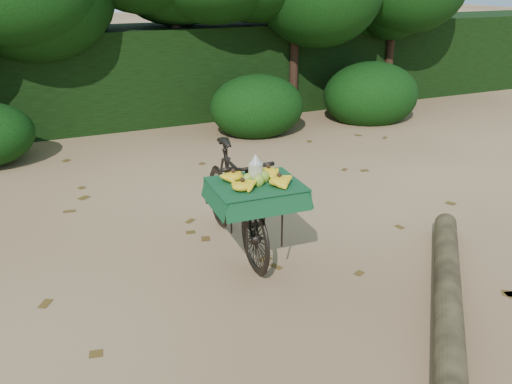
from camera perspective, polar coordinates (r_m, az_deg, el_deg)
name	(u,v)px	position (r m, az deg, el deg)	size (l,w,h in m)	color
ground	(296,248)	(5.87, 4.18, -5.93)	(80.00, 80.00, 0.00)	tan
vendor_bicycle	(236,198)	(5.62, -2.14, -0.64)	(0.85, 1.91, 1.14)	black
fallen_log	(448,299)	(5.08, 19.57, -10.55)	(0.23, 0.23, 3.25)	brown
hedge_backdrop	(147,73)	(11.28, -11.37, 12.14)	(26.00, 1.80, 1.80)	black
tree_row	(117,20)	(10.24, -14.42, 17.16)	(14.50, 2.00, 4.00)	black
bush_clumps	(205,115)	(9.62, -5.38, 8.08)	(8.80, 1.70, 0.90)	black
leaf_litter	(269,224)	(6.38, 1.42, -3.42)	(7.00, 7.30, 0.01)	#4F3815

